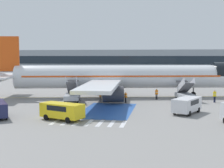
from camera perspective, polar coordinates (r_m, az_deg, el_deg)
name	(u,v)px	position (r m, az deg, el deg)	size (l,w,h in m)	color
ground_plane	(111,97)	(52.32, -0.10, -2.42)	(600.00, 600.00, 0.00)	gray
apron_leadline_yellow	(121,97)	(52.40, 1.73, -2.40)	(0.20, 78.95, 0.01)	gold
apron_stand_patch_blue	(108,110)	(39.68, -0.81, -4.83)	(6.33, 11.88, 0.01)	#2856A8
apron_walkway_bar_0	(56,121)	(33.69, -10.20, -6.71)	(0.44, 3.60, 0.01)	silver
apron_walkway_bar_1	(67,122)	(33.31, -8.24, -6.81)	(0.44, 3.60, 0.01)	silver
apron_walkway_bar_2	(78,122)	(32.97, -6.24, -6.91)	(0.44, 3.60, 0.01)	silver
apron_walkway_bar_3	(89,122)	(32.67, -4.20, -7.01)	(0.44, 3.60, 0.01)	silver
apron_walkway_bar_4	(100,123)	(32.41, -2.12, -7.10)	(0.44, 3.60, 0.01)	silver
apron_walkway_bar_5	(112,123)	(32.20, -0.01, -7.18)	(0.44, 3.60, 0.01)	silver
apron_walkway_bar_6	(124,124)	(32.02, 2.12, -7.25)	(0.44, 3.60, 0.01)	silver
airliner	(117,77)	(52.02, 1.01, 1.28)	(44.63, 36.33, 10.07)	silver
boarding_stairs_forward	(185,94)	(49.60, 13.28, -1.86)	(3.15, 5.52, 3.73)	#ADB2BA
boarding_stairs_aft	(72,95)	(47.88, -7.29, -1.98)	(3.15, 5.52, 3.90)	#ADB2BA
fuel_tanker	(106,77)	(77.41, -1.16, 1.23)	(3.07, 10.28, 3.23)	#38383D
service_van_2	(187,104)	(38.39, 13.52, -3.59)	(3.84, 5.14, 1.88)	silver
service_van_3	(62,110)	(33.92, -9.11, -4.70)	(5.13, 3.47, 1.82)	yellow
ground_crew_0	(126,97)	(45.98, 2.52, -2.31)	(0.45, 0.48, 1.61)	black
ground_crew_1	(100,96)	(46.88, -2.18, -2.16)	(0.34, 0.48, 1.61)	#2D2D33
ground_crew_2	(215,95)	(48.64, 18.26, -1.96)	(0.49, 0.38, 1.87)	#191E38
ground_crew_3	(157,93)	(49.80, 8.15, -1.70)	(0.48, 0.35, 1.72)	black
terminal_building	(120,61)	(137.07, 1.56, 4.24)	(120.86, 12.10, 9.55)	#89939E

